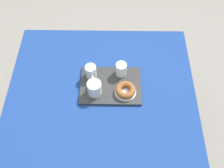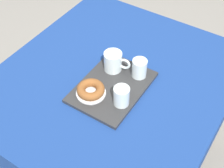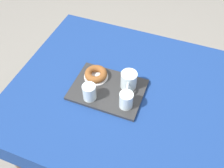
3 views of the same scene
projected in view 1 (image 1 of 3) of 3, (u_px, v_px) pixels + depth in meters
The scene contains 8 objects.
ground_plane at pixel (104, 136), 2.29m from camera, with size 6.00×6.00×0.00m, color gray.
dining_table at pixel (102, 98), 1.74m from camera, with size 1.19×1.06×0.76m.
serving_tray at pixel (111, 85), 1.67m from camera, with size 0.39×0.28×0.02m, color #2D2D2D.
tea_mug_left at pixel (94, 88), 1.59m from camera, with size 0.09×0.13×0.10m.
water_glass_near at pixel (91, 72), 1.67m from camera, with size 0.07×0.07×0.09m.
water_glass_far at pixel (121, 70), 1.68m from camera, with size 0.07×0.07×0.09m.
donut_plate_left at pixel (125, 92), 1.63m from camera, with size 0.14×0.14×0.01m, color white.
sugar_donut_left at pixel (125, 90), 1.61m from camera, with size 0.13×0.13×0.04m, color brown.
Camera 1 is at (-0.08, 0.88, 2.16)m, focal length 41.77 mm.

